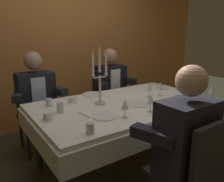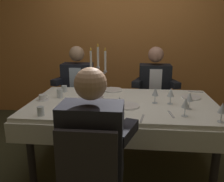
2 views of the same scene
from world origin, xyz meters
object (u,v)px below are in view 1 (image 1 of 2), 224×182
object	(u,v)px
water_tumbler_0	(60,107)
coffee_cup_1	(72,100)
wine_glass_4	(160,86)
wine_glass_0	(188,91)
water_tumbler_2	(49,102)
wine_glass_2	(212,89)
dinner_plate_1	(93,94)
water_tumbler_1	(90,128)
dinner_plate_0	(139,104)
dining_table	(126,113)
coffee_cup_0	(48,116)
seated_diner_2	(110,83)
dinner_plate_2	(105,116)
wine_glass_3	(151,100)
wine_glass_1	(150,87)
seated_diner_0	(36,94)
wine_glass_6	(125,105)
wine_glass_5	(178,87)
candelabra	(100,81)
dinner_plate_3	(160,88)
seated_diner_1	(187,137)

from	to	relation	value
water_tumbler_0	coffee_cup_1	size ratio (longest dim) A/B	0.71
wine_glass_4	coffee_cup_1	world-z (taller)	wine_glass_4
wine_glass_0	water_tumbler_2	distance (m)	1.44
wine_glass_2	coffee_cup_1	world-z (taller)	wine_glass_2
coffee_cup_1	wine_glass_4	bearing A→B (deg)	-18.39
dinner_plate_1	wine_glass_0	world-z (taller)	wine_glass_0
wine_glass_2	water_tumbler_1	distance (m)	1.51
dinner_plate_0	dining_table	bearing A→B (deg)	111.79
dinner_plate_0	wine_glass_4	xyz separation A→B (m)	(0.42, 0.12, 0.11)
coffee_cup_0	seated_diner_2	bearing A→B (deg)	36.40
dinner_plate_2	wine_glass_3	world-z (taller)	wine_glass_3
dining_table	water_tumbler_1	world-z (taller)	water_tumbler_1
wine_glass_3	coffee_cup_1	bearing A→B (deg)	125.29
wine_glass_1	wine_glass_3	size ratio (longest dim) A/B	1.00
dinner_plate_1	seated_diner_0	bearing A→B (deg)	140.87
wine_glass_4	wine_glass_1	bearing A→B (deg)	175.08
dinner_plate_0	wine_glass_2	xyz separation A→B (m)	(0.76, -0.31, 0.11)
wine_glass_3	water_tumbler_1	size ratio (longest dim) A/B	2.04
dinner_plate_0	wine_glass_6	world-z (taller)	wine_glass_6
dinner_plate_2	wine_glass_0	xyz separation A→B (m)	(0.98, -0.11, 0.11)
wine_glass_3	wine_glass_5	distance (m)	0.67
wine_glass_0	wine_glass_1	xyz separation A→B (m)	(-0.23, 0.34, -0.00)
dinner_plate_1	wine_glass_0	bearing A→B (deg)	-48.57
seated_diner_0	seated_diner_2	bearing A→B (deg)	0.00
dining_table	dinner_plate_2	size ratio (longest dim) A/B	8.93
candelabra	wine_glass_5	xyz separation A→B (m)	(0.89, -0.25, -0.12)
dinner_plate_0	wine_glass_3	distance (m)	0.26
seated_diner_2	seated_diner_0	bearing A→B (deg)	180.00
dinner_plate_3	wine_glass_5	world-z (taller)	wine_glass_5
wine_glass_0	water_tumbler_2	bearing A→B (deg)	151.92
wine_glass_3	seated_diner_1	world-z (taller)	seated_diner_1
wine_glass_3	wine_glass_4	size ratio (longest dim) A/B	1.00
dinner_plate_3	water_tumbler_1	size ratio (longest dim) A/B	2.57
water_tumbler_0	water_tumbler_2	bearing A→B (deg)	95.42
wine_glass_3	water_tumbler_0	world-z (taller)	wine_glass_3
wine_glass_5	wine_glass_3	bearing A→B (deg)	-161.76
candelabra	coffee_cup_0	xyz separation A→B (m)	(-0.58, -0.12, -0.21)
dinner_plate_1	dinner_plate_3	bearing A→B (deg)	-14.77
wine_glass_1	wine_glass_5	xyz separation A→B (m)	(0.30, -0.15, 0.00)
candelabra	wine_glass_3	world-z (taller)	candelabra
water_tumbler_2	coffee_cup_1	xyz separation A→B (m)	(0.24, -0.03, -0.01)
wine_glass_1	wine_glass_6	bearing A→B (deg)	-150.97
wine_glass_5	water_tumbler_1	xyz separation A→B (m)	(-1.32, -0.30, -0.07)
candelabra	wine_glass_6	world-z (taller)	candelabra
dinner_plate_0	wine_glass_0	world-z (taller)	wine_glass_0
water_tumbler_2	dinner_plate_1	bearing A→B (deg)	11.88
dining_table	coffee_cup_0	world-z (taller)	coffee_cup_0
dinner_plate_3	water_tumbler_1	bearing A→B (deg)	-154.76
dinner_plate_2	wine_glass_4	world-z (taller)	wine_glass_4
wine_glass_6	seated_diner_2	distance (m)	1.42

